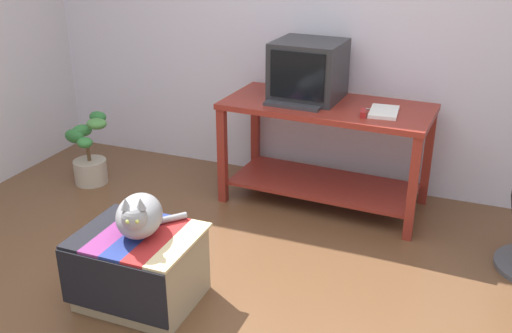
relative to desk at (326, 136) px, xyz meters
name	(u,v)px	position (x,y,z in m)	size (l,w,h in m)	color
ground_plane	(210,323)	(-0.17, -1.60, -0.53)	(14.00, 14.00, 0.00)	brown
back_wall	(325,16)	(-0.17, 0.45, 0.77)	(8.00, 0.10, 2.60)	silver
desk	(326,136)	(0.00, 0.00, 0.00)	(1.49, 0.74, 0.77)	maroon
tv_monitor	(308,71)	(-0.17, 0.09, 0.45)	(0.50, 0.48, 0.41)	#28282B
keyboard	(293,105)	(-0.20, -0.14, 0.25)	(0.40, 0.15, 0.02)	#333338
book	(384,112)	(0.41, -0.07, 0.25)	(0.18, 0.28, 0.02)	white
ottoman_with_blanket	(140,268)	(-0.61, -1.56, -0.32)	(0.64, 0.53, 0.42)	tan
cat	(139,216)	(-0.59, -1.55, 0.00)	(0.36, 0.46, 0.27)	gray
potted_plant	(89,155)	(-1.83, -0.35, -0.29)	(0.34, 0.32, 0.57)	#B7A893
stapler	(363,113)	(0.29, -0.17, 0.26)	(0.04, 0.11, 0.04)	#A31E1E
pen	(375,109)	(0.34, 0.00, 0.25)	(0.01, 0.01, 0.14)	#B7B7BC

